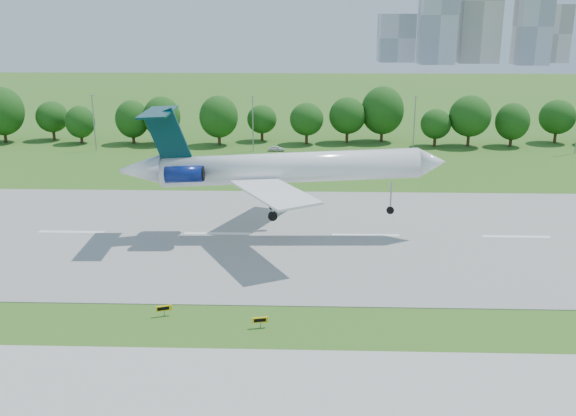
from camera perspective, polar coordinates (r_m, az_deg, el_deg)
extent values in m
plane|color=#2A5917|center=(63.68, 8.80, -9.72)|extent=(600.00, 600.00, 0.00)
cube|color=gray|center=(86.70, 6.92, -2.43)|extent=(400.00, 45.00, 0.08)
cylinder|color=#382314|center=(159.82, -17.33, 6.26)|extent=(0.70, 0.70, 3.60)
sphere|color=#163D0F|center=(159.17, -17.46, 7.81)|extent=(8.40, 8.40, 8.40)
cylinder|color=#382314|center=(151.53, -2.79, 6.46)|extent=(0.70, 0.70, 3.60)
sphere|color=#163D0F|center=(150.84, -2.82, 8.10)|extent=(8.40, 8.40, 8.40)
cylinder|color=#382314|center=(153.55, 12.35, 6.23)|extent=(0.70, 0.70, 3.60)
sphere|color=#163D0F|center=(152.87, 12.45, 7.85)|extent=(8.40, 8.40, 8.40)
cylinder|color=gray|center=(148.22, -16.86, 7.20)|extent=(0.24, 0.24, 12.00)
cube|color=gray|center=(147.45, -17.06, 9.54)|extent=(0.90, 0.25, 0.18)
cylinder|color=gray|center=(141.01, -3.14, 7.44)|extent=(0.24, 0.24, 12.00)
cube|color=gray|center=(140.20, -3.18, 9.90)|extent=(0.90, 0.25, 0.18)
cylinder|color=gray|center=(142.30, 11.16, 7.24)|extent=(0.24, 0.24, 12.00)
cube|color=gray|center=(141.50, 11.29, 9.68)|extent=(0.90, 0.25, 0.18)
cube|color=#B2B2B7|center=(444.56, 13.17, 16.36)|extent=(22.00, 22.00, 62.00)
cube|color=beige|center=(465.79, 16.67, 17.21)|extent=(26.00, 26.00, 80.00)
cube|color=#B2B2B7|center=(454.77, 20.92, 14.85)|extent=(20.00, 20.00, 48.00)
cube|color=beige|center=(485.99, 22.56, 14.12)|extent=(18.00, 18.00, 38.00)
cube|color=#B2B2B7|center=(465.78, 9.58, 14.68)|extent=(24.00, 24.00, 32.00)
cylinder|color=white|center=(83.88, 0.16, 3.61)|extent=(33.82, 5.42, 5.15)
cone|color=white|center=(86.02, 12.65, 4.00)|extent=(3.89, 4.08, 4.04)
cone|color=white|center=(85.90, -12.96, 3.31)|extent=(5.68, 4.16, 4.11)
cube|color=white|center=(76.56, -1.27, 1.44)|extent=(11.69, 15.48, 0.49)
cube|color=white|center=(91.78, -1.17, 3.96)|extent=(10.73, 15.58, 0.49)
cube|color=#042E35|center=(84.33, -10.60, 6.22)|extent=(5.90, 0.82, 7.61)
cube|color=#042E35|center=(84.04, -11.48, 8.35)|extent=(4.06, 10.78, 0.38)
cylinder|color=navy|center=(82.00, -9.25, 2.98)|extent=(4.86, 2.34, 2.30)
cylinder|color=navy|center=(87.61, -8.70, 3.87)|extent=(4.86, 2.34, 2.30)
cylinder|color=gray|center=(86.07, 9.13, 1.05)|extent=(0.22, 0.22, 3.92)
cylinder|color=black|center=(86.60, 9.07, -0.20)|extent=(1.02, 0.38, 1.01)
cylinder|color=gray|center=(82.46, -1.37, 0.57)|extent=(0.27, 0.27, 3.92)
cylinder|color=black|center=(83.01, -1.36, -0.73)|extent=(1.25, 0.56, 1.23)
cylinder|color=gray|center=(87.21, -1.34, 1.45)|extent=(0.27, 0.27, 3.92)
cylinder|color=black|center=(87.73, -1.33, 0.22)|extent=(1.25, 0.56, 1.23)
cube|color=gray|center=(64.56, -10.95, -9.13)|extent=(0.12, 0.12, 0.68)
cube|color=yellow|center=(64.35, -10.97, -8.74)|extent=(1.51, 0.69, 0.53)
cube|color=black|center=(64.26, -10.96, -8.78)|extent=(1.10, 0.41, 0.34)
cube|color=gray|center=(61.22, -2.47, -10.31)|extent=(0.11, 0.11, 0.66)
cube|color=yellow|center=(61.01, -2.48, -9.91)|extent=(1.52, 0.49, 0.52)
cube|color=black|center=(60.91, -2.47, -9.95)|extent=(1.11, 0.26, 0.33)
imported|color=white|center=(145.04, -9.88, 5.33)|extent=(4.31, 2.40, 1.34)
imported|color=silver|center=(142.02, -1.03, 5.32)|extent=(3.64, 1.62, 1.22)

